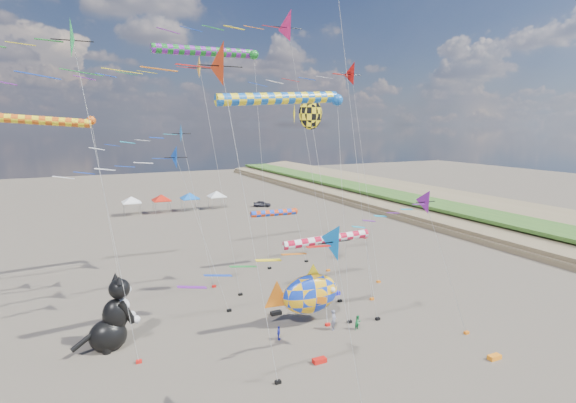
{
  "coord_description": "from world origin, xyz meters",
  "views": [
    {
      "loc": [
        -14.31,
        -19.5,
        15.32
      ],
      "look_at": [
        0.7,
        12.0,
        9.34
      ],
      "focal_mm": 28.0,
      "sensor_mm": 36.0,
      "label": 1
    }
  ],
  "objects_px": {
    "cat_inflatable": "(111,312)",
    "child_blue": "(279,333)",
    "child_green": "(358,323)",
    "fish_inflatable": "(310,294)",
    "person_adult": "(334,320)",
    "parked_car": "(262,204)"
  },
  "relations": [
    {
      "from": "person_adult",
      "to": "child_green",
      "type": "xyz_separation_m",
      "value": [
        1.67,
        -0.79,
        -0.22
      ]
    },
    {
      "from": "cat_inflatable",
      "to": "child_blue",
      "type": "height_order",
      "value": "cat_inflatable"
    },
    {
      "from": "fish_inflatable",
      "to": "cat_inflatable",
      "type": "bearing_deg",
      "value": 170.26
    },
    {
      "from": "child_green",
      "to": "parked_car",
      "type": "relative_size",
      "value": 0.34
    },
    {
      "from": "person_adult",
      "to": "child_blue",
      "type": "xyz_separation_m",
      "value": [
        -4.41,
        0.32,
        -0.28
      ]
    },
    {
      "from": "child_blue",
      "to": "parked_car",
      "type": "height_order",
      "value": "parked_car"
    },
    {
      "from": "cat_inflatable",
      "to": "fish_inflatable",
      "type": "bearing_deg",
      "value": -21.08
    },
    {
      "from": "fish_inflatable",
      "to": "child_green",
      "type": "distance_m",
      "value": 4.21
    },
    {
      "from": "child_green",
      "to": "child_blue",
      "type": "xyz_separation_m",
      "value": [
        -6.08,
        1.12,
        -0.06
      ]
    },
    {
      "from": "child_green",
      "to": "parked_car",
      "type": "xyz_separation_m",
      "value": [
        13.03,
        51.02,
        -0.01
      ]
    },
    {
      "from": "fish_inflatable",
      "to": "person_adult",
      "type": "height_order",
      "value": "fish_inflatable"
    },
    {
      "from": "cat_inflatable",
      "to": "child_green",
      "type": "height_order",
      "value": "cat_inflatable"
    },
    {
      "from": "fish_inflatable",
      "to": "child_blue",
      "type": "bearing_deg",
      "value": -156.29
    },
    {
      "from": "cat_inflatable",
      "to": "child_blue",
      "type": "relative_size",
      "value": 5.11
    },
    {
      "from": "fish_inflatable",
      "to": "parked_car",
      "type": "bearing_deg",
      "value": 71.93
    },
    {
      "from": "fish_inflatable",
      "to": "child_blue",
      "type": "relative_size",
      "value": 6.19
    },
    {
      "from": "cat_inflatable",
      "to": "parked_car",
      "type": "bearing_deg",
      "value": 45.56
    },
    {
      "from": "fish_inflatable",
      "to": "person_adult",
      "type": "xyz_separation_m",
      "value": [
        1.11,
        -1.77,
        -1.63
      ]
    },
    {
      "from": "cat_inflatable",
      "to": "parked_car",
      "type": "xyz_separation_m",
      "value": [
        30.0,
        46.03,
        -2.04
      ]
    },
    {
      "from": "person_adult",
      "to": "child_green",
      "type": "relative_size",
      "value": 1.39
    },
    {
      "from": "fish_inflatable",
      "to": "person_adult",
      "type": "bearing_deg",
      "value": -57.81
    },
    {
      "from": "child_blue",
      "to": "person_adult",
      "type": "bearing_deg",
      "value": -59.53
    }
  ]
}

